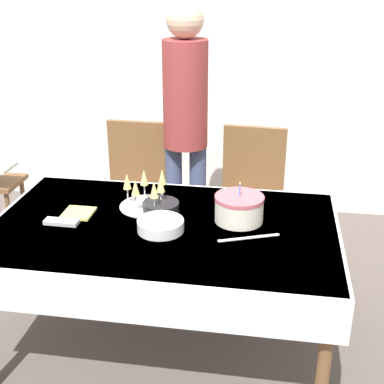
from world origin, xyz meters
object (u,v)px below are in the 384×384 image
at_px(dining_chair_far_right, 250,197).
at_px(person_standing, 185,113).
at_px(dining_chair_far_left, 135,190).
at_px(plate_stack_main, 160,225).
at_px(birthday_cake, 239,208).
at_px(plate_stack_dessert, 161,207).
at_px(champagne_tray, 147,192).

xyz_separation_m(dining_chair_far_right, person_standing, (-0.43, 0.08, 0.51)).
relative_size(dining_chair_far_left, plate_stack_main, 4.34).
height_order(dining_chair_far_right, birthday_cake, dining_chair_far_right).
height_order(birthday_cake, plate_stack_dessert, birthday_cake).
xyz_separation_m(dining_chair_far_left, champagne_tray, (0.25, -0.65, 0.28)).
height_order(plate_stack_main, plate_stack_dessert, plate_stack_main).
height_order(champagne_tray, plate_stack_dessert, champagne_tray).
bearing_deg(plate_stack_dessert, dining_chair_far_left, 115.60).
height_order(dining_chair_far_left, birthday_cake, dining_chair_far_left).
bearing_deg(champagne_tray, plate_stack_dessert, -27.82).
distance_m(plate_stack_main, plate_stack_dessert, 0.22).
xyz_separation_m(dining_chair_far_left, dining_chair_far_right, (0.76, -0.00, 0.00)).
bearing_deg(dining_chair_far_left, champagne_tray, -68.79).
height_order(dining_chair_far_right, plate_stack_dessert, dining_chair_far_right).
bearing_deg(person_standing, champagne_tray, -96.06).
height_order(dining_chair_far_left, dining_chair_far_right, same).
bearing_deg(plate_stack_main, dining_chair_far_right, 66.91).
distance_m(birthday_cake, plate_stack_main, 0.40).
relative_size(dining_chair_far_right, champagne_tray, 3.26).
bearing_deg(dining_chair_far_right, person_standing, 169.71).
bearing_deg(dining_chair_far_left, plate_stack_dessert, -64.40).
xyz_separation_m(champagne_tray, plate_stack_dessert, (0.08, -0.04, -0.06)).
distance_m(birthday_cake, plate_stack_dessert, 0.41).
distance_m(plate_stack_dessert, person_standing, 0.82).
height_order(dining_chair_far_left, plate_stack_dessert, dining_chair_far_left).
relative_size(champagne_tray, plate_stack_main, 1.33).
distance_m(birthday_cake, person_standing, 0.95).
xyz_separation_m(champagne_tray, plate_stack_main, (0.12, -0.26, -0.06)).
xyz_separation_m(dining_chair_far_right, birthday_cake, (-0.02, -0.74, 0.26)).
bearing_deg(birthday_cake, plate_stack_main, -155.31).
bearing_deg(birthday_cake, person_standing, 116.62).
height_order(plate_stack_main, person_standing, person_standing).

